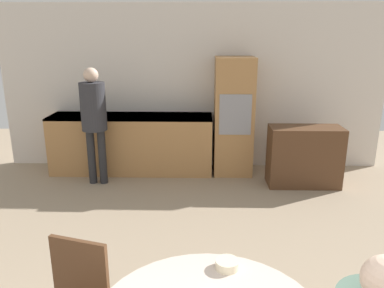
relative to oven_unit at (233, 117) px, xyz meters
The scene contains 6 objects.
wall_back 0.83m from the oven_unit, 152.44° to the left, with size 6.12×0.05×2.60m.
kitchen_counter 1.65m from the oven_unit, behind, with size 2.52×0.60×0.91m.
oven_unit is the anchor object (origin of this frame).
sideboard 1.21m from the oven_unit, 27.72° to the right, with size 1.02×0.45×0.87m.
person_standing 2.09m from the oven_unit, 165.42° to the right, with size 0.36×0.36×1.69m.
bowl_near 3.74m from the oven_unit, 95.26° to the right, with size 0.14×0.14×0.05m.
Camera 1 is at (0.14, -0.39, 2.13)m, focal length 35.00 mm.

